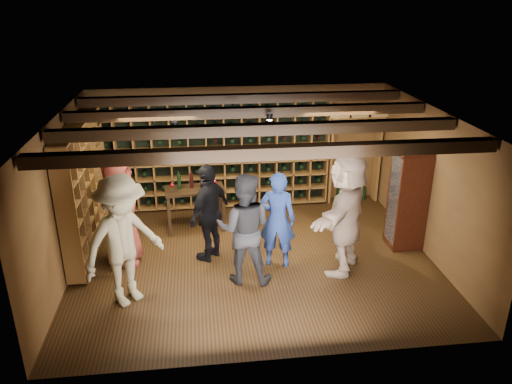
{
  "coord_description": "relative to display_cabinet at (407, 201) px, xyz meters",
  "views": [
    {
      "loc": [
        -0.87,
        -7.41,
        4.29
      ],
      "look_at": [
        0.05,
        0.2,
        1.16
      ],
      "focal_mm": 35.0,
      "sensor_mm": 36.0,
      "label": 1
    }
  ],
  "objects": [
    {
      "name": "man_blue_shirt",
      "position": [
        -2.36,
        -0.39,
        -0.04
      ],
      "size": [
        0.68,
        0.53,
        1.64
      ],
      "primitive_type": "imported",
      "rotation": [
        0.0,
        0.0,
        2.88
      ],
      "color": "navy",
      "rests_on": "ground"
    },
    {
      "name": "guest_red_floral",
      "position": [
        -4.88,
        0.01,
        0.07
      ],
      "size": [
        0.61,
        0.92,
        1.86
      ],
      "primitive_type": "imported",
      "rotation": [
        0.0,
        0.0,
        1.55
      ],
      "color": "maroon",
      "rests_on": "ground"
    },
    {
      "name": "crate_shelf",
      "position": [
        -0.31,
        2.12,
        0.71
      ],
      "size": [
        1.2,
        0.32,
        2.07
      ],
      "color": "brown",
      "rests_on": "ground"
    },
    {
      "name": "guest_beige",
      "position": [
        -1.3,
        -0.65,
        0.16
      ],
      "size": [
        1.5,
        1.91,
        2.03
      ],
      "primitive_type": "imported",
      "rotation": [
        0.0,
        0.0,
        4.15
      ],
      "color": "tan",
      "rests_on": "ground"
    },
    {
      "name": "room_shell",
      "position": [
        -2.71,
        -0.15,
        1.56
      ],
      "size": [
        6.0,
        6.0,
        6.0
      ],
      "color": "brown",
      "rests_on": "ground"
    },
    {
      "name": "tasting_table",
      "position": [
        -3.69,
        1.12,
        -0.12
      ],
      "size": [
        1.15,
        0.65,
        1.11
      ],
      "rotation": [
        0.0,
        0.0,
        0.09
      ],
      "color": "black",
      "rests_on": "ground"
    },
    {
      "name": "man_grey_suit",
      "position": [
        -2.94,
        -0.8,
        0.04
      ],
      "size": [
        0.98,
        0.83,
        1.79
      ],
      "primitive_type": "imported",
      "rotation": [
        0.0,
        0.0,
        2.94
      ],
      "color": "black",
      "rests_on": "ground"
    },
    {
      "name": "display_cabinet",
      "position": [
        0.0,
        0.0,
        0.0
      ],
      "size": [
        0.55,
        0.5,
        1.75
      ],
      "color": "#38140B",
      "rests_on": "ground"
    },
    {
      "name": "ground",
      "position": [
        -2.71,
        -0.2,
        -0.86
      ],
      "size": [
        6.0,
        6.0,
        0.0
      ],
      "primitive_type": "plane",
      "color": "#321F0E",
      "rests_on": "ground"
    },
    {
      "name": "guest_khaki",
      "position": [
        -4.7,
        -1.18,
        0.13
      ],
      "size": [
        1.45,
        1.39,
        1.98
      ],
      "primitive_type": "imported",
      "rotation": [
        0.0,
        0.0,
        0.71
      ],
      "color": "gray",
      "rests_on": "ground"
    },
    {
      "name": "wine_rack_back",
      "position": [
        -3.24,
        2.13,
        0.29
      ],
      "size": [
        4.65,
        0.3,
        2.2
      ],
      "color": "brown",
      "rests_on": "ground"
    },
    {
      "name": "wine_rack_left",
      "position": [
        -5.54,
        0.62,
        0.29
      ],
      "size": [
        0.3,
        2.65,
        2.2
      ],
      "color": "brown",
      "rests_on": "ground"
    },
    {
      "name": "guest_woman_black",
      "position": [
        -3.44,
        -0.03,
        -0.01
      ],
      "size": [
        0.93,
        1.04,
        1.69
      ],
      "primitive_type": "imported",
      "rotation": [
        0.0,
        0.0,
        4.06
      ],
      "color": "black",
      "rests_on": "ground"
    }
  ]
}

